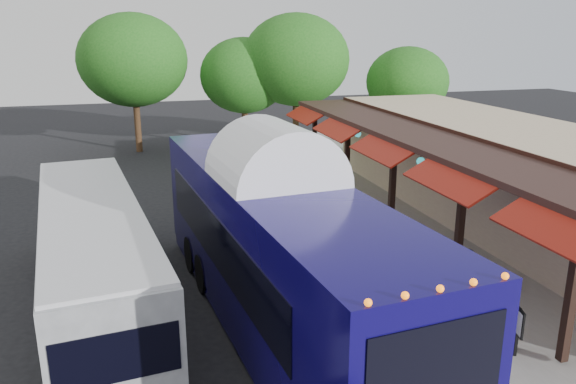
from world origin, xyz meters
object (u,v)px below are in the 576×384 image
object	(u,v)px
ped_a	(467,281)
ped_d	(308,167)
city_bus	(94,253)
coach_bus	(276,244)
ped_c	(314,195)
sign_board	(518,324)
ped_b	(491,312)

from	to	relation	value
ped_a	ped_d	bearing A→B (deg)	63.62
city_bus	coach_bus	bearing A→B (deg)	-32.21
ped_a	ped_d	world-z (taller)	ped_d
ped_c	sign_board	bearing A→B (deg)	62.23
ped_b	ped_c	size ratio (longest dim) A/B	1.09
coach_bus	city_bus	world-z (taller)	coach_bus
ped_a	ped_b	size ratio (longest dim) A/B	0.96
ped_d	sign_board	size ratio (longest dim) A/B	1.62
coach_bus	ped_a	bearing A→B (deg)	-16.01
ped_b	sign_board	xyz separation A→B (m)	(0.36, -0.45, -0.11)
ped_a	ped_c	xyz separation A→B (m)	(-1.19, 8.04, -0.03)
ped_a	ped_d	distance (m)	11.96
coach_bus	sign_board	size ratio (longest dim) A/B	11.17
city_bus	ped_c	xyz separation A→B (m)	(7.48, 5.18, -0.61)
coach_bus	ped_c	size ratio (longest dim) A/B	7.83
city_bus	ped_d	xyz separation A→B (m)	(8.51, 9.10, -0.50)
ped_c	sign_board	size ratio (longest dim) A/B	1.43
city_bus	ped_c	size ratio (longest dim) A/B	6.72
ped_a	sign_board	distance (m)	2.02
city_bus	sign_board	distance (m)	9.88
ped_c	city_bus	bearing A→B (deg)	0.71
city_bus	ped_a	distance (m)	9.14
ped_a	coach_bus	bearing A→B (deg)	142.16
city_bus	sign_board	size ratio (longest dim) A/B	9.58
coach_bus	ped_d	bearing A→B (deg)	63.01
ped_c	ped_d	bearing A→B (deg)	-138.79
coach_bus	city_bus	distance (m)	4.59
coach_bus	sign_board	bearing A→B (deg)	-37.98
sign_board	ped_b	bearing A→B (deg)	144.81
ped_b	ped_c	xyz separation A→B (m)	(-0.74, 9.60, -0.07)
ped_d	ped_b	bearing A→B (deg)	87.28
coach_bus	ped_d	size ratio (longest dim) A/B	6.88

